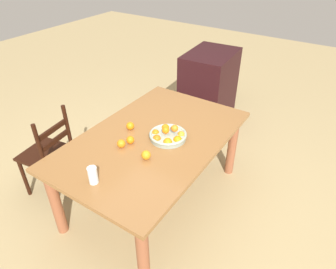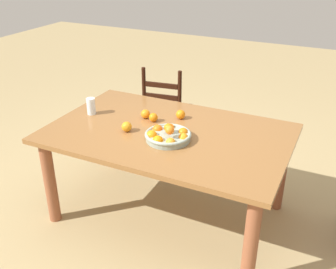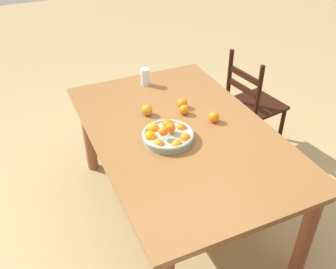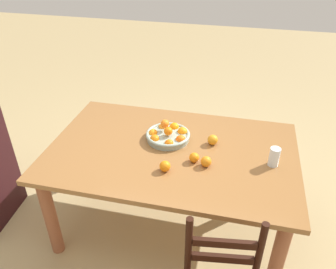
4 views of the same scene
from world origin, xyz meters
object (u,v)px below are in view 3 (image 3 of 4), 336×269
chair_near_window (252,107)px  orange_loose_1 (184,110)px  fruit_bowl (167,135)px  orange_loose_3 (214,117)px  orange_loose_2 (147,110)px  dining_table (181,144)px  orange_loose_0 (182,103)px  drinking_glass (145,77)px

chair_near_window → orange_loose_1: (0.28, -0.78, 0.32)m
fruit_bowl → orange_loose_3: fruit_bowl is taller
chair_near_window → orange_loose_2: (0.18, -1.02, 0.32)m
dining_table → orange_loose_1: orange_loose_1 is taller
chair_near_window → orange_loose_0: size_ratio=13.06×
chair_near_window → orange_loose_2: 1.08m
dining_table → orange_loose_3: bearing=92.0°
dining_table → drinking_glass: drinking_glass is taller
orange_loose_1 → orange_loose_2: size_ratio=0.91×
orange_loose_2 → drinking_glass: 0.44m
orange_loose_3 → drinking_glass: bearing=-162.0°
dining_table → fruit_bowl: fruit_bowl is taller
orange_loose_0 → orange_loose_3: (0.25, 0.11, 0.00)m
orange_loose_0 → chair_near_window: bearing=104.3°
orange_loose_1 → orange_loose_2: orange_loose_2 is taller
fruit_bowl → drinking_glass: size_ratio=2.46×
orange_loose_1 → orange_loose_3: orange_loose_3 is taller
dining_table → fruit_bowl: 0.19m
orange_loose_1 → orange_loose_3: bearing=39.4°
dining_table → chair_near_window: bearing=116.8°
drinking_glass → orange_loose_2: bearing=-19.9°
orange_loose_3 → drinking_glass: drinking_glass is taller
drinking_glass → orange_loose_0: bearing=14.6°
chair_near_window → dining_table: bearing=108.8°
orange_loose_1 → fruit_bowl: bearing=-44.7°
orange_loose_2 → drinking_glass: bearing=160.1°
dining_table → orange_loose_0: bearing=152.8°
orange_loose_1 → drinking_glass: 0.51m
chair_near_window → fruit_bowl: (0.50, -1.01, 0.32)m
dining_table → orange_loose_2: (-0.27, -0.13, 0.14)m
orange_loose_0 → orange_loose_3: size_ratio=0.99×
dining_table → chair_near_window: chair_near_window is taller
orange_loose_2 → orange_loose_3: (0.26, 0.37, -0.00)m
drinking_glass → fruit_bowl: bearing=-11.0°
orange_loose_3 → orange_loose_2: bearing=-125.1°
dining_table → drinking_glass: (-0.68, 0.02, 0.17)m
chair_near_window → orange_loose_1: chair_near_window is taller
orange_loose_0 → orange_loose_2: bearing=-92.5°
chair_near_window → fruit_bowl: 1.17m
chair_near_window → fruit_bowl: chair_near_window is taller
chair_near_window → fruit_bowl: bearing=108.5°
fruit_bowl → drinking_glass: bearing=169.0°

